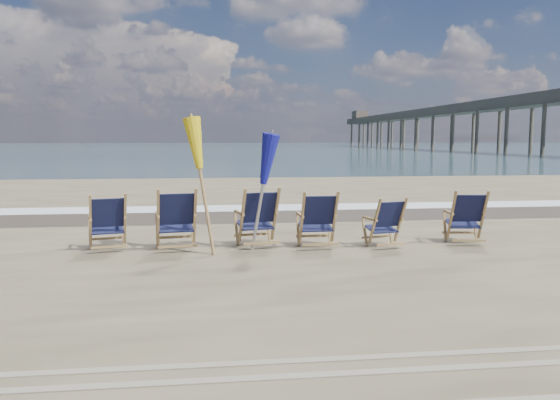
% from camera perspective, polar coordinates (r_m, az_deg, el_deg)
% --- Properties ---
extents(ocean, '(400.00, 400.00, 0.00)m').
position_cam_1_polar(ocean, '(134.67, -6.43, 5.58)').
color(ocean, '#395660').
rests_on(ocean, ground).
extents(surf_foam, '(200.00, 1.40, 0.01)m').
position_cam_1_polar(surf_foam, '(15.11, -2.76, -0.81)').
color(surf_foam, silver).
rests_on(surf_foam, ground).
extents(wet_sand_strip, '(200.00, 2.60, 0.00)m').
position_cam_1_polar(wet_sand_strip, '(13.62, -2.31, -1.60)').
color(wet_sand_strip, '#42362A').
rests_on(wet_sand_strip, ground).
extents(tire_tracks, '(80.00, 1.30, 0.01)m').
position_cam_1_polar(tire_tracks, '(4.42, 8.21, -19.07)').
color(tire_tracks, gray).
rests_on(tire_tracks, ground).
extents(beach_chair_0, '(0.80, 0.86, 1.00)m').
position_cam_1_polar(beach_chair_0, '(9.68, -15.88, -2.16)').
color(beach_chair_0, '#121535').
rests_on(beach_chair_0, ground).
extents(beach_chair_1, '(0.81, 0.88, 1.09)m').
position_cam_1_polar(beach_chair_1, '(9.40, -8.88, -1.95)').
color(beach_chair_1, '#121535').
rests_on(beach_chair_1, ground).
extents(beach_chair_2, '(0.83, 0.90, 1.08)m').
position_cam_1_polar(beach_chair_2, '(9.59, -0.46, -1.75)').
color(beach_chair_2, '#121535').
rests_on(beach_chair_2, ground).
extents(beach_chair_3, '(0.67, 0.75, 1.03)m').
position_cam_1_polar(beach_chair_3, '(9.49, 5.75, -2.04)').
color(beach_chair_3, '#121535').
rests_on(beach_chair_3, ground).
extents(beach_chair_4, '(0.70, 0.76, 0.91)m').
position_cam_1_polar(beach_chair_4, '(9.78, 12.51, -2.26)').
color(beach_chair_4, '#121535').
rests_on(beach_chair_4, ground).
extents(beach_chair_5, '(0.74, 0.81, 1.01)m').
position_cam_1_polar(beach_chair_5, '(10.43, 20.48, -1.70)').
color(beach_chair_5, '#121535').
rests_on(beach_chair_5, ground).
extents(umbrella_yellow, '(0.30, 0.30, 2.27)m').
position_cam_1_polar(umbrella_yellow, '(9.06, -8.07, 5.31)').
color(umbrella_yellow, '#9F7B47').
rests_on(umbrella_yellow, ground).
extents(umbrella_blue, '(0.30, 0.30, 1.99)m').
position_cam_1_polar(umbrella_blue, '(9.20, -2.02, 3.78)').
color(umbrella_blue, '#A5A5AD').
rests_on(umbrella_blue, ground).
extents(fishing_pier, '(4.40, 140.00, 9.30)m').
position_cam_1_polar(fishing_pier, '(89.65, 19.16, 7.83)').
color(fishing_pier, brown).
rests_on(fishing_pier, ground).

